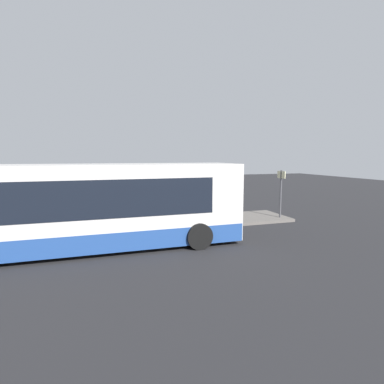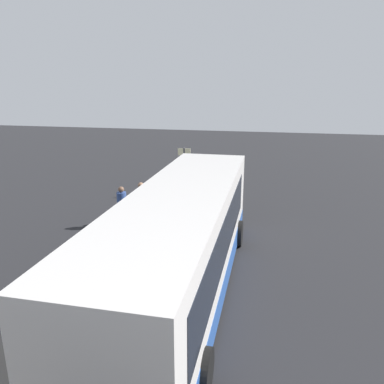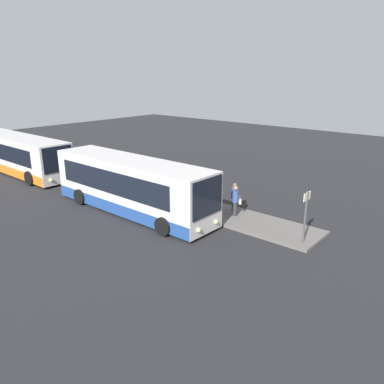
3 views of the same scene
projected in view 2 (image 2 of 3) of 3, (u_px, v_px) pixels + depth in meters
The scene contains 9 objects.
ground at pixel (185, 288), 11.51m from camera, with size 80.00×80.00×0.00m, color #232326.
platform at pixel (94, 276), 12.10m from camera, with size 20.00×2.86×0.15m.
bus_lead at pixel (181, 246), 10.70m from camera, with size 11.54×2.89×3.21m.
passenger_boarding at pixel (122, 204), 16.15m from camera, with size 0.59×0.43×1.69m.
passenger_waiting at pixel (141, 200), 16.49m from camera, with size 0.61×0.54×1.77m.
passenger_with_bags at pixel (144, 206), 15.51m from camera, with size 0.53×0.65×1.86m.
suitcase at pixel (133, 224), 15.54m from camera, with size 0.42×0.25×0.83m.
sign_post at pixel (184, 166), 20.39m from camera, with size 0.10×0.69×2.60m.
trash_bin at pixel (22, 306), 9.77m from camera, with size 0.44×0.44×0.65m.
Camera 2 is at (-9.95, -2.37, 6.05)m, focal length 35.00 mm.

